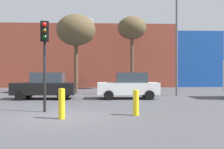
{
  "coord_description": "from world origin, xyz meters",
  "views": [
    {
      "loc": [
        1.61,
        -9.76,
        1.69
      ],
      "look_at": [
        2.41,
        10.22,
        1.65
      ],
      "focal_mm": 39.41,
      "sensor_mm": 36.0,
      "label": 1
    }
  ],
  "objects_px": {
    "bollard_yellow_0": "(62,104)",
    "bollard_yellow_1": "(136,103)",
    "bare_tree_1": "(132,29)",
    "parked_car_1": "(45,86)",
    "street_lamp": "(177,38)",
    "bare_tree_0": "(76,31)",
    "parked_car_2": "(129,86)",
    "traffic_light_island": "(45,45)"
  },
  "relations": [
    {
      "from": "parked_car_2",
      "to": "bare_tree_1",
      "type": "xyz_separation_m",
      "value": [
        1.49,
        10.34,
        5.81
      ]
    },
    {
      "from": "parked_car_1",
      "to": "bollard_yellow_0",
      "type": "relative_size",
      "value": 3.63
    },
    {
      "from": "parked_car_1",
      "to": "parked_car_2",
      "type": "bearing_deg",
      "value": -180.0
    },
    {
      "from": "traffic_light_island",
      "to": "bare_tree_1",
      "type": "relative_size",
      "value": 0.5
    },
    {
      "from": "parked_car_2",
      "to": "street_lamp",
      "type": "xyz_separation_m",
      "value": [
        3.95,
        2.02,
        3.57
      ]
    },
    {
      "from": "traffic_light_island",
      "to": "bare_tree_0",
      "type": "height_order",
      "value": "bare_tree_0"
    },
    {
      "from": "traffic_light_island",
      "to": "street_lamp",
      "type": "height_order",
      "value": "street_lamp"
    },
    {
      "from": "parked_car_2",
      "to": "traffic_light_island",
      "type": "distance_m",
      "value": 7.5
    },
    {
      "from": "bollard_yellow_0",
      "to": "street_lamp",
      "type": "distance_m",
      "value": 12.57
    },
    {
      "from": "bollard_yellow_1",
      "to": "street_lamp",
      "type": "bearing_deg",
      "value": 63.53
    },
    {
      "from": "bare_tree_0",
      "to": "bollard_yellow_0",
      "type": "xyz_separation_m",
      "value": [
        0.77,
        -12.33,
        -4.93
      ]
    },
    {
      "from": "parked_car_1",
      "to": "bare_tree_1",
      "type": "distance_m",
      "value": 13.84
    },
    {
      "from": "traffic_light_island",
      "to": "bollard_yellow_1",
      "type": "xyz_separation_m",
      "value": [
        3.94,
        -1.07,
        -2.45
      ]
    },
    {
      "from": "bare_tree_0",
      "to": "parked_car_2",
      "type": "bearing_deg",
      "value": -49.94
    },
    {
      "from": "traffic_light_island",
      "to": "bollard_yellow_1",
      "type": "bearing_deg",
      "value": 64.98
    },
    {
      "from": "bollard_yellow_0",
      "to": "street_lamp",
      "type": "bearing_deg",
      "value": 52.4
    },
    {
      "from": "parked_car_1",
      "to": "bollard_yellow_0",
      "type": "bearing_deg",
      "value": 107.23
    },
    {
      "from": "bollard_yellow_0",
      "to": "street_lamp",
      "type": "xyz_separation_m",
      "value": [
        7.29,
        9.47,
        3.89
      ]
    },
    {
      "from": "traffic_light_island",
      "to": "street_lamp",
      "type": "xyz_separation_m",
      "value": [
        8.33,
        7.74,
        1.49
      ]
    },
    {
      "from": "bollard_yellow_0",
      "to": "parked_car_1",
      "type": "bearing_deg",
      "value": 107.23
    },
    {
      "from": "parked_car_2",
      "to": "bollard_yellow_1",
      "type": "bearing_deg",
      "value": 86.33
    },
    {
      "from": "bare_tree_1",
      "to": "street_lamp",
      "type": "relative_size",
      "value": 1.03
    },
    {
      "from": "street_lamp",
      "to": "bare_tree_0",
      "type": "bearing_deg",
      "value": 160.45
    },
    {
      "from": "parked_car_1",
      "to": "bare_tree_0",
      "type": "bearing_deg",
      "value": -107.53
    },
    {
      "from": "parked_car_1",
      "to": "bollard_yellow_0",
      "type": "height_order",
      "value": "parked_car_1"
    },
    {
      "from": "parked_car_2",
      "to": "bollard_yellow_0",
      "type": "height_order",
      "value": "parked_car_2"
    },
    {
      "from": "bollard_yellow_1",
      "to": "street_lamp",
      "type": "distance_m",
      "value": 10.6
    },
    {
      "from": "bare_tree_1",
      "to": "street_lamp",
      "type": "height_order",
      "value": "bare_tree_1"
    },
    {
      "from": "parked_car_1",
      "to": "street_lamp",
      "type": "xyz_separation_m",
      "value": [
        9.6,
        2.02,
        3.57
      ]
    },
    {
      "from": "parked_car_1",
      "to": "street_lamp",
      "type": "bearing_deg",
      "value": -168.1
    },
    {
      "from": "parked_car_2",
      "to": "street_lamp",
      "type": "distance_m",
      "value": 5.69
    },
    {
      "from": "traffic_light_island",
      "to": "bare_tree_1",
      "type": "height_order",
      "value": "bare_tree_1"
    },
    {
      "from": "bare_tree_0",
      "to": "bollard_yellow_1",
      "type": "height_order",
      "value": "bare_tree_0"
    },
    {
      "from": "bollard_yellow_1",
      "to": "street_lamp",
      "type": "height_order",
      "value": "street_lamp"
    },
    {
      "from": "parked_car_2",
      "to": "bare_tree_0",
      "type": "height_order",
      "value": "bare_tree_0"
    },
    {
      "from": "bollard_yellow_0",
      "to": "bollard_yellow_1",
      "type": "height_order",
      "value": "bollard_yellow_0"
    },
    {
      "from": "bollard_yellow_0",
      "to": "bare_tree_1",
      "type": "bearing_deg",
      "value": 74.81
    },
    {
      "from": "bare_tree_0",
      "to": "bare_tree_1",
      "type": "xyz_separation_m",
      "value": [
        5.59,
        5.46,
        1.2
      ]
    },
    {
      "from": "parked_car_2",
      "to": "parked_car_1",
      "type": "bearing_deg",
      "value": 0.0
    },
    {
      "from": "parked_car_2",
      "to": "bare_tree_1",
      "type": "distance_m",
      "value": 11.95
    },
    {
      "from": "parked_car_1",
      "to": "traffic_light_island",
      "type": "distance_m",
      "value": 6.22
    },
    {
      "from": "parked_car_2",
      "to": "bollard_yellow_1",
      "type": "relative_size",
      "value": 3.99
    }
  ]
}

